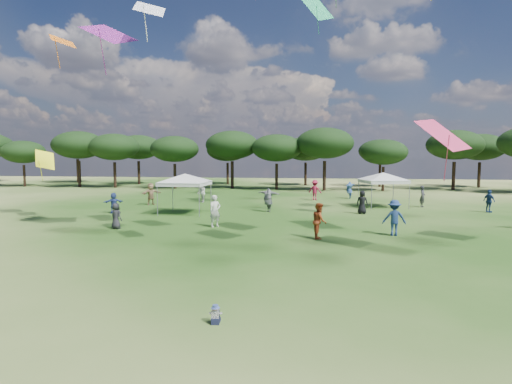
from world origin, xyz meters
The scene contains 6 objects.
ground centered at (0.00, 0.00, 0.00)m, with size 140.00×140.00×0.00m, color #2A5018.
tree_line centered at (2.39, 47.41, 5.42)m, with size 108.78×17.63×7.77m.
tent_left centered at (-7.38, 22.24, 2.81)m, with size 6.57×6.57×3.24m.
tent_right centered at (7.67, 28.17, 2.74)m, with size 6.45×6.45×3.17m.
toddler centered at (-0.48, 2.41, 0.22)m, with size 0.34×0.38×0.50m.
festival_crowd centered at (0.10, 24.67, 0.90)m, with size 28.90×22.35×1.93m.
Camera 1 is at (1.99, -8.05, 4.36)m, focal length 30.00 mm.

